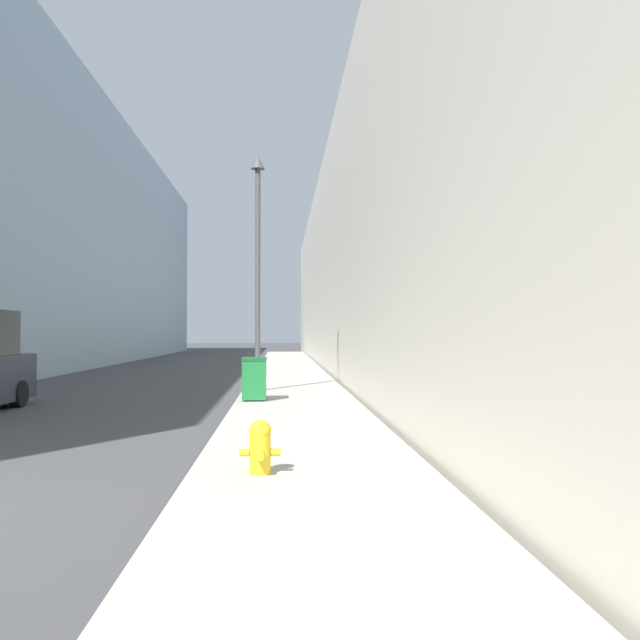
# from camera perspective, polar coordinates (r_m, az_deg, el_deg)

# --- Properties ---
(sidewalk_right) EXTENTS (2.99, 60.00, 0.13)m
(sidewalk_right) POSITION_cam_1_polar(r_m,az_deg,el_deg) (23.71, -2.65, -5.33)
(sidewalk_right) COLOR #ADA89E
(sidewalk_right) RESTS_ON ground
(building_right_stone) EXTENTS (12.00, 60.00, 10.05)m
(building_right_stone) POSITION_cam_1_polar(r_m,az_deg,el_deg) (32.80, 10.55, 4.53)
(building_right_stone) COLOR beige
(building_right_stone) RESTS_ON ground
(fire_hydrant) EXTENTS (0.49, 0.38, 0.63)m
(fire_hydrant) POSITION_cam_1_polar(r_m,az_deg,el_deg) (7.54, -5.49, -11.37)
(fire_hydrant) COLOR yellow
(fire_hydrant) RESTS_ON sidewalk_right
(trash_bin) EXTENTS (0.59, 0.70, 1.05)m
(trash_bin) POSITION_cam_1_polar(r_m,az_deg,el_deg) (15.47, -6.03, -5.31)
(trash_bin) COLOR #1E7538
(trash_bin) RESTS_ON sidewalk_right
(lamppost) EXTENTS (0.40, 0.40, 6.78)m
(lamppost) POSITION_cam_1_polar(r_m,az_deg,el_deg) (18.08, -5.71, 5.81)
(lamppost) COLOR #4C4C51
(lamppost) RESTS_ON sidewalk_right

